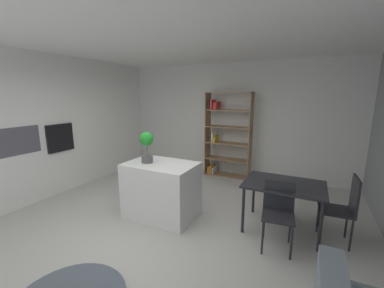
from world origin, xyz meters
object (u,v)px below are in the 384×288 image
(kitchen_island, at_px, (161,190))
(dining_chair_window_side, at_px, (345,205))
(built_in_oven, at_px, (60,138))
(potted_plant_on_island, at_px, (147,144))
(open_bookshelf, at_px, (225,135))
(dining_table, at_px, (284,188))
(dining_chair_near, at_px, (278,208))

(kitchen_island, bearing_deg, dining_chair_window_side, 9.74)
(built_in_oven, xyz_separation_m, potted_plant_on_island, (2.20, 0.02, 0.06))
(open_bookshelf, distance_m, dining_table, 2.65)
(kitchen_island, relative_size, open_bookshelf, 0.55)
(potted_plant_on_island, relative_size, dining_table, 0.45)
(built_in_oven, bearing_deg, kitchen_island, 1.64)
(kitchen_island, bearing_deg, potted_plant_on_island, -167.75)
(dining_table, height_order, dining_chair_window_side, dining_chair_window_side)
(potted_plant_on_island, xyz_separation_m, open_bookshelf, (0.50, 2.55, -0.19))
(dining_table, relative_size, dining_chair_near, 1.28)
(potted_plant_on_island, relative_size, dining_chair_near, 0.58)
(potted_plant_on_island, relative_size, open_bookshelf, 0.24)
(open_bookshelf, relative_size, dining_chair_window_side, 2.16)
(dining_chair_window_side, bearing_deg, potted_plant_on_island, -83.40)
(built_in_oven, bearing_deg, dining_table, 6.93)
(built_in_oven, xyz_separation_m, open_bookshelf, (2.69, 2.57, -0.12))
(kitchen_island, distance_m, dining_chair_near, 1.89)
(dining_table, height_order, dining_chair_near, dining_chair_near)
(kitchen_island, xyz_separation_m, potted_plant_on_island, (-0.24, -0.05, 0.78))
(dining_table, distance_m, dining_chair_window_side, 0.80)
(built_in_oven, xyz_separation_m, dining_chair_near, (4.32, 0.09, -0.64))
(kitchen_island, height_order, open_bookshelf, open_bookshelf)
(open_bookshelf, bearing_deg, potted_plant_on_island, -100.99)
(kitchen_island, xyz_separation_m, dining_table, (1.90, 0.46, 0.21))
(open_bookshelf, height_order, dining_table, open_bookshelf)
(potted_plant_on_island, bearing_deg, dining_chair_window_side, 9.95)
(open_bookshelf, bearing_deg, dining_table, -51.26)
(dining_chair_window_side, height_order, dining_chair_near, dining_chair_window_side)
(built_in_oven, height_order, dining_table, built_in_oven)
(potted_plant_on_island, height_order, dining_table, potted_plant_on_island)
(potted_plant_on_island, distance_m, open_bookshelf, 2.60)
(built_in_oven, relative_size, dining_table, 0.50)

